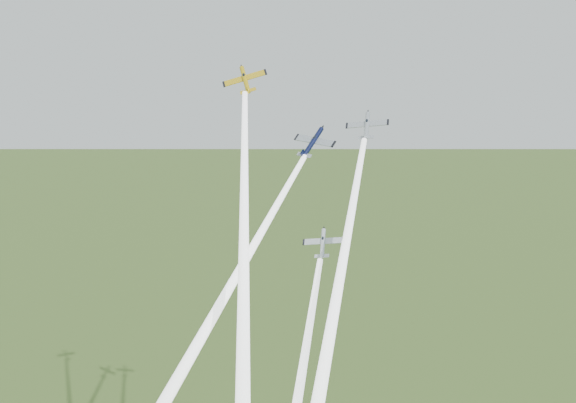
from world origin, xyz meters
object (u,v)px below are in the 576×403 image
object	(u,v)px
plane_navy	(313,142)
plane_silver_right	(367,126)
plane_yellow	(245,80)
plane_silver_low	(323,243)

from	to	relation	value
plane_navy	plane_silver_right	xyz separation A→B (m)	(9.89, -0.57, 3.29)
plane_yellow	plane_silver_low	world-z (taller)	plane_yellow
plane_navy	plane_silver_right	world-z (taller)	plane_silver_right
plane_navy	plane_silver_low	distance (m)	19.99
plane_silver_low	plane_navy	bearing A→B (deg)	109.06
plane_silver_right	plane_silver_low	size ratio (longest dim) A/B	1.08
plane_silver_right	plane_silver_low	bearing A→B (deg)	-115.53
plane_yellow	plane_silver_right	world-z (taller)	plane_yellow
plane_yellow	plane_navy	bearing A→B (deg)	-10.71
plane_silver_right	plane_silver_low	distance (m)	22.23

